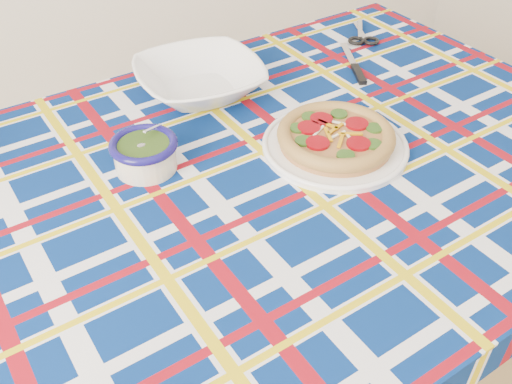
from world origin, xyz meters
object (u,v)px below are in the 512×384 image
pesto_bowl (144,152)px  serving_bowl (200,79)px  main_focaccia_plate (336,136)px  dining_table (244,209)px

pesto_bowl → serving_bowl: size_ratio=0.45×
serving_bowl → pesto_bowl: bearing=-133.8°
main_focaccia_plate → serving_bowl: size_ratio=1.06×
main_focaccia_plate → serving_bowl: serving_bowl is taller
dining_table → serving_bowl: (0.06, 0.33, 0.11)m
pesto_bowl → serving_bowl: (0.20, 0.21, -0.00)m
dining_table → serving_bowl: bearing=74.7°
pesto_bowl → serving_bowl: bearing=46.2°
main_focaccia_plate → pesto_bowl: pesto_bowl is taller
serving_bowl → main_focaccia_plate: bearing=-65.8°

